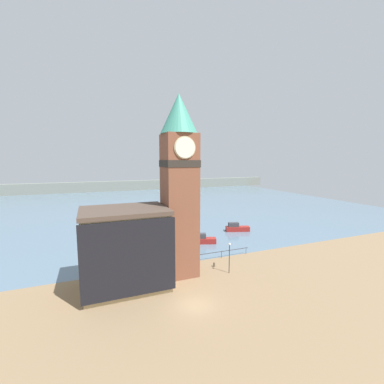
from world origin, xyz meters
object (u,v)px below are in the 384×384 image
Objects in this scene: pier_building at (125,248)px; lamp_post at (229,252)px; boat_far at (237,228)px; boat_near at (204,240)px; clock_tower at (179,182)px; mooring_bollard_near at (214,264)px.

pier_building is 2.40× the size of lamp_post.
boat_near is at bearing -136.05° from boat_far.
clock_tower is 18.18m from boat_near.
pier_building reaches higher than lamp_post.
lamp_post is at bearing -69.57° from mooring_bollard_near.
mooring_bollard_near is (12.81, 1.21, -4.57)m from pier_building.
boat_near is 10.83m from mooring_bollard_near.
clock_tower is 11.98m from lamp_post.
mooring_bollard_near is (-3.07, -10.38, -0.34)m from boat_near.
clock_tower reaches higher than mooring_bollard_near.
mooring_bollard_near is (5.42, 0.22, -12.43)m from clock_tower.
pier_building is 14.01m from lamp_post.
clock_tower is 2.34× the size of pier_building.
clock_tower is 27.08m from boat_far.
mooring_bollard_near is (-13.24, -15.26, -0.36)m from boat_far.
pier_building is (-7.39, -0.99, -7.86)m from clock_tower.
lamp_post reaches higher than mooring_bollard_near.
boat_far is (10.17, 4.89, 0.02)m from boat_near.
boat_far reaches higher than mooring_bollard_near.
pier_building reaches higher than boat_near.
pier_building is 15.33× the size of mooring_bollard_near.
boat_far is 21.81m from lamp_post.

